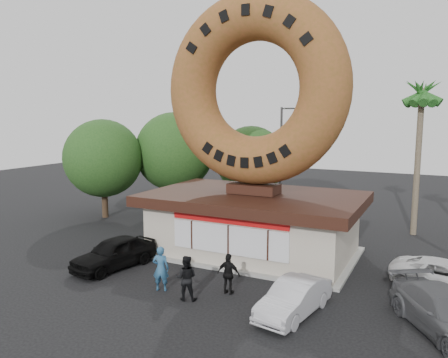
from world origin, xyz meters
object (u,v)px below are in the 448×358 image
donut_shop (253,221)px  person_right (229,274)px  car_white (446,275)px  car_silver (294,298)px  car_grey (446,313)px  person_left (161,268)px  person_center (186,278)px  car_black (114,253)px  street_lamp (283,155)px  giant_donut (255,89)px

donut_shop → person_right: bearing=-77.8°
person_right → car_white: bearing=-151.6°
car_silver → car_grey: bearing=20.5°
person_left → car_white: bearing=-171.7°
person_center → car_black: bearing=-36.7°
street_lamp → car_grey: (11.11, -15.18, -3.75)m
car_silver → person_left: bearing=-167.1°
giant_donut → car_black: bearing=-135.4°
car_black → car_white: car_black is taller
person_left → car_white: 12.15m
person_right → car_white: (8.08, 4.58, -0.25)m
person_center → car_white: bearing=-166.9°
car_black → car_silver: (9.39, -1.00, -0.11)m
street_lamp → person_right: (3.04, -15.47, -3.62)m
giant_donut → car_grey: giant_donut is taller
person_center → car_white: (9.36, 5.87, -0.30)m
car_silver → car_grey: 5.15m
person_center → car_silver: bearing=169.4°
person_left → car_silver: (5.75, 0.29, -0.32)m
car_black → car_grey: size_ratio=0.88×
donut_shop → street_lamp: (-1.86, 10.02, 2.72)m
person_left → person_right: size_ratio=1.12×
person_left → car_silver: person_left is taller
car_black → car_silver: car_black is taller
car_silver → donut_shop: bearing=134.5°
car_black → street_lamp: bearing=88.7°
person_right → car_silver: (3.01, -0.65, -0.22)m
giant_donut → person_left: (-1.56, -6.42, -7.74)m
person_left → giant_donut: bearing=-122.5°
street_lamp → person_center: size_ratio=4.36×
donut_shop → car_white: bearing=-5.4°
person_right → car_black: size_ratio=0.39×
street_lamp → person_left: size_ratio=4.15×
person_center → car_white: size_ratio=0.41×
person_center → person_right: 1.82m
donut_shop → car_black: size_ratio=2.53×
donut_shop → car_black: donut_shop is taller
giant_donut → person_right: bearing=-77.8°
giant_donut → car_white: giant_donut is taller
giant_donut → street_lamp: giant_donut is taller
person_right → car_silver: size_ratio=0.44×
person_right → car_black: person_right is taller
car_grey → donut_shop: bearing=117.9°
donut_shop → person_right: donut_shop is taller
street_lamp → car_silver: 17.64m
donut_shop → car_grey: bearing=-29.2°
person_right → car_grey: size_ratio=0.34×
donut_shop → giant_donut: size_ratio=1.14×
street_lamp → person_left: street_lamp is taller
person_left → person_right: (2.74, 0.94, -0.10)m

